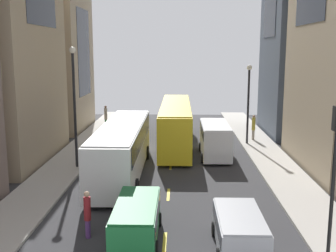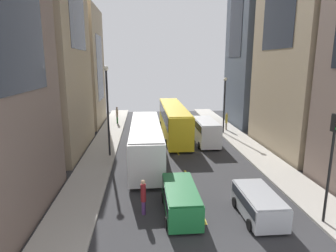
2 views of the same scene
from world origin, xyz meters
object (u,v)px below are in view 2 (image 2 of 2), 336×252
at_px(car_green_1, 181,198).
at_px(pedestrian_waiting_curb, 226,120).
at_px(city_bus_white, 146,139).
at_px(traffic_light_near_corner, 333,149).
at_px(delivery_van_white, 206,130).
at_px(streetcar_yellow, 173,118).
at_px(car_silver_0, 259,203).
at_px(pedestrian_crossing_mid, 117,114).
at_px(pedestrian_crossing_near, 143,196).

xyz_separation_m(car_green_1, pedestrian_waiting_curb, (8.45, 19.99, 0.39)).
xyz_separation_m(city_bus_white, traffic_light_near_corner, (9.44, -11.22, 2.25)).
relative_size(city_bus_white, delivery_van_white, 2.26).
bearing_deg(streetcar_yellow, city_bus_white, -110.80).
relative_size(streetcar_yellow, car_silver_0, 3.71).
xyz_separation_m(city_bus_white, pedestrian_crossing_mid, (-3.89, 15.86, -0.60)).
relative_size(streetcar_yellow, pedestrian_waiting_curb, 6.68).
bearing_deg(pedestrian_crossing_near, traffic_light_near_corner, 48.12).
bearing_deg(pedestrian_waiting_curb, car_silver_0, -98.15).
xyz_separation_m(streetcar_yellow, pedestrian_crossing_near, (-3.63, -18.25, -0.97)).
distance_m(streetcar_yellow, pedestrian_crossing_near, 18.63).
bearing_deg(pedestrian_waiting_curb, traffic_light_near_corner, -89.16).
relative_size(streetcar_yellow, car_green_1, 3.22).
bearing_deg(city_bus_white, delivery_van_white, 37.17).
distance_m(pedestrian_crossing_mid, traffic_light_near_corner, 30.32).
distance_m(streetcar_yellow, pedestrian_waiting_curb, 7.18).
xyz_separation_m(city_bus_white, car_green_1, (1.87, -9.47, -1.04)).
relative_size(delivery_van_white, pedestrian_crossing_near, 2.73).
bearing_deg(delivery_van_white, pedestrian_crossing_mid, 133.19).
relative_size(city_bus_white, pedestrian_waiting_curb, 5.81).
xyz_separation_m(car_green_1, traffic_light_near_corner, (7.57, -1.75, 3.29)).
distance_m(delivery_van_white, car_green_1, 15.05).
xyz_separation_m(city_bus_white, streetcar_yellow, (3.37, 8.88, 0.12)).
relative_size(pedestrian_crossing_mid, traffic_light_near_corner, 0.39).
bearing_deg(car_silver_0, car_green_1, 169.95).
height_order(pedestrian_crossing_near, traffic_light_near_corner, traffic_light_near_corner).
bearing_deg(pedestrian_crossing_near, delivery_van_white, 123.78).
height_order(streetcar_yellow, pedestrian_waiting_curb, streetcar_yellow).
height_order(delivery_van_white, traffic_light_near_corner, traffic_light_near_corner).
relative_size(city_bus_white, traffic_light_near_corner, 2.20).
bearing_deg(delivery_van_white, car_silver_0, -90.96).
xyz_separation_m(pedestrian_crossing_mid, traffic_light_near_corner, (13.33, -27.08, 2.85)).
height_order(car_silver_0, pedestrian_crossing_mid, pedestrian_crossing_mid).
height_order(streetcar_yellow, delivery_van_white, streetcar_yellow).
height_order(city_bus_white, car_green_1, city_bus_white).
height_order(car_green_1, traffic_light_near_corner, traffic_light_near_corner).
distance_m(car_silver_0, car_green_1, 4.37).
xyz_separation_m(car_silver_0, car_green_1, (-4.30, 0.76, 0.09)).
bearing_deg(car_green_1, delivery_van_white, 72.39).
height_order(car_silver_0, traffic_light_near_corner, traffic_light_near_corner).
height_order(city_bus_white, pedestrian_waiting_curb, city_bus_white).
xyz_separation_m(car_silver_0, pedestrian_crossing_mid, (-10.06, 26.09, 0.52)).
bearing_deg(city_bus_white, car_silver_0, -58.89).
bearing_deg(city_bus_white, streetcar_yellow, 69.20).
xyz_separation_m(car_silver_0, traffic_light_near_corner, (3.27, -0.99, 3.37)).
bearing_deg(pedestrian_crossing_near, pedestrian_crossing_mid, 157.13).
bearing_deg(streetcar_yellow, pedestrian_waiting_curb, 13.26).
xyz_separation_m(delivery_van_white, traffic_light_near_corner, (3.02, -16.09, 2.75)).
relative_size(delivery_van_white, traffic_light_near_corner, 0.97).
bearing_deg(city_bus_white, pedestrian_crossing_near, -91.59).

